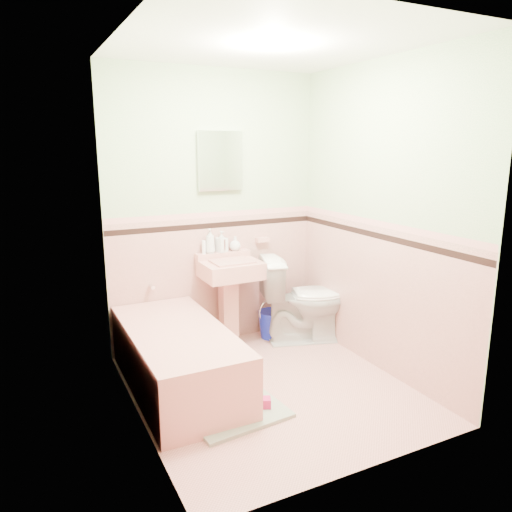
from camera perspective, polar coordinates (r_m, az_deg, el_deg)
name	(u,v)px	position (r m, az deg, el deg)	size (l,w,h in m)	color
floor	(270,388)	(3.92, 1.69, -15.17)	(2.20, 2.20, 0.00)	#D7978D
ceiling	(273,43)	(3.52, 1.98, 23.65)	(2.20, 2.20, 0.00)	white
wall_back	(215,211)	(4.50, -4.85, 5.26)	(2.50, 2.50, 0.00)	beige
wall_front	(371,261)	(2.61, 13.31, -0.53)	(2.50, 2.50, 0.00)	beige
wall_left	(132,241)	(3.17, -14.34, 1.72)	(2.50, 2.50, 0.00)	beige
wall_right	(381,220)	(4.07, 14.35, 4.12)	(2.50, 2.50, 0.00)	beige
wainscot_back	(216,280)	(4.62, -4.64, -2.78)	(2.00, 2.00, 0.00)	#D99C92
wainscot_front	(364,374)	(2.84, 12.47, -13.36)	(2.00, 2.00, 0.00)	#D99C92
wainscot_left	(139,337)	(3.35, -13.52, -9.23)	(2.20, 2.20, 0.00)	#D99C92
wainscot_right	(375,297)	(4.21, 13.74, -4.66)	(2.20, 2.20, 0.00)	#D99C92
accent_back	(216,225)	(4.50, -4.73, 3.60)	(2.00, 2.00, 0.00)	black
accent_front	(368,284)	(2.66, 12.92, -3.18)	(2.00, 2.00, 0.00)	black
accent_left	(136,261)	(3.20, -13.90, -0.53)	(2.20, 2.20, 0.00)	black
accent_right	(378,236)	(4.08, 14.06, 2.31)	(2.20, 2.20, 0.00)	black
cap_back	(215,214)	(4.48, -4.76, 4.86)	(2.00, 2.00, 0.00)	#D7928C
cap_front	(369,265)	(2.63, 13.03, -1.09)	(2.00, 2.00, 0.00)	#D7928C
cap_left	(135,245)	(3.18, -13.99, 1.22)	(2.20, 2.20, 0.00)	#D7928C
cap_right	(379,224)	(4.07, 14.13, 3.69)	(2.20, 2.20, 0.00)	#D7928C
bathtub	(178,360)	(3.87, -9.10, -11.95)	(0.70, 1.50, 0.45)	tan
tub_faucet	(151,286)	(4.39, -12.13, -3.45)	(0.04, 0.04, 0.12)	silver
sink	(231,305)	(4.49, -2.91, -5.75)	(0.52, 0.48, 0.82)	tan
sink_faucet	(224,245)	(4.47, -3.71, 1.35)	(0.02, 0.02, 0.10)	silver
medicine_cabinet	(220,161)	(4.45, -4.21, 11.01)	(0.42, 0.04, 0.53)	white
soap_dish	(262,240)	(4.70, 0.73, 1.93)	(0.13, 0.07, 0.04)	tan
soap_bottle_left	(210,241)	(4.46, -5.38, 1.75)	(0.09, 0.09, 0.22)	#B2B2B2
soap_bottle_mid	(222,241)	(4.50, -4.05, 1.71)	(0.09, 0.09, 0.20)	#B2B2B2
soap_bottle_right	(235,244)	(4.56, -2.47, 1.47)	(0.10, 0.10, 0.13)	#B2B2B2
tube	(204,247)	(4.45, -6.11, 1.03)	(0.04, 0.04, 0.12)	white
toilet	(305,299)	(4.67, 5.69, -5.02)	(0.46, 0.81, 0.83)	white
bucket	(272,324)	(4.81, 1.86, -7.96)	(0.27, 0.27, 0.27)	#1321BE
bath_mat	(238,415)	(3.56, -2.07, -18.03)	(0.67, 0.44, 0.03)	gray
shoe	(259,403)	(3.60, 0.34, -16.75)	(0.17, 0.08, 0.07)	#BF1E59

